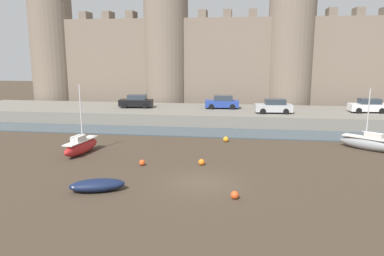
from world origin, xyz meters
TOP-DOWN VIEW (x-y plane):
  - ground_plane at (0.00, 0.00)m, footprint 160.00×160.00m
  - water_channel at (0.00, 15.11)m, footprint 80.00×4.50m
  - quay_road at (0.00, 22.36)m, footprint 64.36×10.00m
  - castle at (-0.00, 31.42)m, footprint 59.38×7.02m
  - sailboat_foreground_left at (-10.51, 5.54)m, footprint 1.73×4.51m
  - sailboat_foreground_right at (13.12, 10.08)m, footprint 4.60×3.76m
  - rowboat_midflat_right at (-6.00, -2.32)m, footprint 3.50×2.28m
  - mooring_buoy_near_channel at (-4.73, 3.08)m, footprint 0.44×0.44m
  - mooring_buoy_near_shore at (0.98, 11.39)m, footprint 0.50×0.50m
  - mooring_buoy_off_centre at (2.17, -2.39)m, footprint 0.47×0.47m
  - mooring_buoy_mid_mud at (-0.43, 3.79)m, footprint 0.47×0.47m
  - car_quay_east at (16.66, 22.33)m, footprint 4.22×2.11m
  - car_quay_centre_east at (5.93, 20.35)m, footprint 4.22×2.11m
  - car_quay_west at (-0.09, 23.20)m, footprint 4.22×2.11m
  - car_quay_centre_west at (-10.77, 22.47)m, footprint 4.22×2.11m

SIDE VIEW (x-z plane):
  - ground_plane at x=0.00m, z-range 0.00..0.00m
  - water_channel at x=0.00m, z-range 0.00..0.10m
  - mooring_buoy_near_channel at x=-4.73m, z-range 0.00..0.44m
  - mooring_buoy_mid_mud at x=-0.43m, z-range 0.00..0.47m
  - mooring_buoy_off_centre at x=2.17m, z-range 0.00..0.47m
  - mooring_buoy_near_shore at x=0.98m, z-range 0.00..0.50m
  - rowboat_midflat_right at x=-6.00m, z-range 0.02..0.76m
  - sailboat_foreground_right at x=13.12m, z-range -1.97..3.25m
  - sailboat_foreground_left at x=-10.51m, z-range -2.16..3.50m
  - quay_road at x=0.00m, z-range 0.00..1.39m
  - car_quay_east at x=16.66m, z-range 1.36..2.98m
  - car_quay_centre_east at x=5.93m, z-range 1.36..2.98m
  - car_quay_west at x=-0.09m, z-range 1.36..2.98m
  - car_quay_centre_west at x=-10.77m, z-range 1.36..2.98m
  - castle at x=0.00m, z-range -2.37..18.35m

